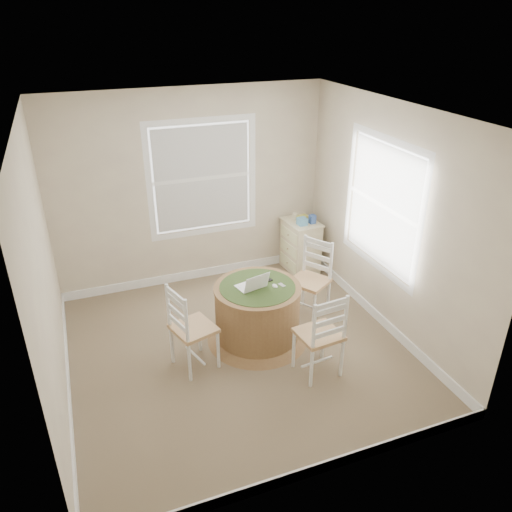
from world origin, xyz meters
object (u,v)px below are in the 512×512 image
chair_right (309,281)px  corner_chest (300,246)px  round_table (257,311)px  chair_left (194,328)px  laptop (252,285)px  chair_near (319,334)px

chair_right → corner_chest: bearing=126.8°
corner_chest → round_table: bearing=-135.4°
chair_left → laptop: (0.72, 0.21, 0.24)m
corner_chest → chair_left: bearing=-145.9°
chair_left → chair_near: same height
chair_near → chair_right: bearing=-117.1°
chair_near → laptop: (-0.44, 0.77, 0.24)m
chair_right → laptop: (-0.83, -0.25, 0.24)m
round_table → chair_near: chair_near is taller
round_table → chair_near: size_ratio=1.21×
chair_left → chair_near: 1.29m
round_table → chair_right: bearing=3.3°
chair_near → corner_chest: chair_near is taller
chair_right → round_table: bearing=-104.5°
chair_near → chair_right: size_ratio=1.00×
chair_near → corner_chest: size_ratio=1.27×
chair_near → corner_chest: 2.29m
chair_left → chair_right: same height
round_table → chair_near: (0.38, -0.76, 0.10)m
laptop → corner_chest: 1.89m
chair_right → corner_chest: chair_right is taller
chair_right → chair_left: bearing=-106.3°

